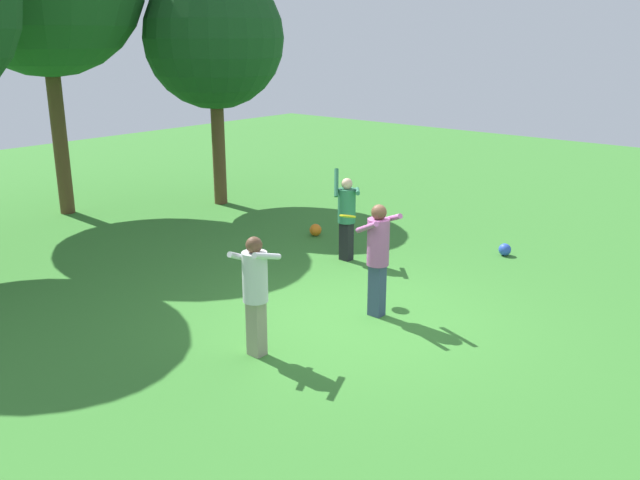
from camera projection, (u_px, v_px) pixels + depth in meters
ground_plane at (364, 316)px, 10.53m from camera, size 40.00×40.00×0.00m
person_thrower at (347, 212)px, 12.89m from camera, size 0.66×0.67×1.78m
person_catcher at (378, 250)px, 10.27m from camera, size 0.69×0.75×1.78m
person_bystander at (255, 286)px, 8.99m from camera, size 0.65×0.58×1.68m
frisbee at (348, 216)px, 11.08m from camera, size 0.35×0.35×0.12m
ball_orange at (316, 230)px, 14.69m from camera, size 0.26×0.26×0.26m
ball_blue at (505, 250)px, 13.38m from camera, size 0.24×0.24×0.24m
tree_right at (214, 39)px, 16.38m from camera, size 3.40×3.40×5.81m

